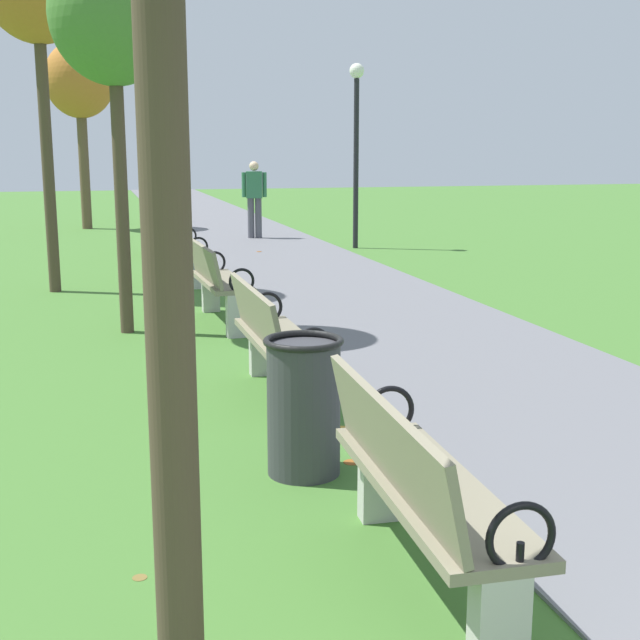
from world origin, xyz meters
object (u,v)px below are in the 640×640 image
park_bench_2 (418,486)px  lamp_post (356,127)px  park_bench_5 (185,248)px  park_bench_6 (166,228)px  park_bench_4 (217,281)px  park_bench_3 (274,339)px  tree_4 (80,83)px  tree_2 (113,18)px  pedestrian_walking (254,195)px  trash_bin (304,406)px

park_bench_2 → lamp_post: (3.65, 12.61, 1.82)m
park_bench_5 → park_bench_6: size_ratio=1.00×
park_bench_4 → park_bench_2: bearing=-90.0°
park_bench_2 → park_bench_3: size_ratio=1.01×
park_bench_5 → tree_4: size_ratio=0.37×
tree_2 → pedestrian_walking: (3.08, 8.94, -2.27)m
park_bench_4 → park_bench_5: 3.22m
park_bench_4 → pedestrian_walking: bearing=76.6°
park_bench_2 → lamp_post: size_ratio=0.46×
park_bench_4 → park_bench_6: (-0.00, 6.40, 0.00)m
park_bench_3 → park_bench_2: bearing=-90.0°
tree_2 → lamp_post: bearing=55.4°
tree_2 → pedestrian_walking: bearing=71.0°
park_bench_3 → park_bench_6: (0.00, 9.41, 0.00)m
park_bench_5 → park_bench_6: bearing=90.0°
tree_4 → park_bench_6: bearing=-76.1°
park_bench_5 → pedestrian_walking: (2.08, 5.53, 0.44)m
trash_bin → tree_2: bearing=101.0°
trash_bin → park_bench_5: bearing=88.9°
lamp_post → trash_bin: bearing=-108.8°
park_bench_4 → tree_4: bearing=96.6°
park_bench_5 → lamp_post: size_ratio=0.46×
park_bench_5 → pedestrian_walking: 5.92m
park_bench_2 → tree_4: bearing=94.4°
park_bench_5 → tree_2: 4.47m
tree_2 → tree_4: tree_4 is taller
tree_4 → lamp_post: bearing=-47.5°
lamp_post → park_bench_6: bearing=-177.4°
park_bench_5 → pedestrian_walking: pedestrian_walking is taller
trash_bin → lamp_post: lamp_post is taller
park_bench_6 → tree_4: tree_4 is taller
park_bench_2 → tree_4: 18.42m
tree_4 → trash_bin: tree_4 is taller
park_bench_4 → trash_bin: (-0.15, -4.58, -0.06)m
park_bench_3 → lamp_post: 10.41m
park_bench_6 → pedestrian_walking: size_ratio=1.00×
park_bench_5 → park_bench_6: same height
park_bench_5 → park_bench_6: 3.18m
tree_2 → tree_4: 12.28m
lamp_post → park_bench_3: bearing=-110.9°
park_bench_6 → trash_bin: park_bench_6 is taller
park_bench_3 → tree_2: size_ratio=0.41×
tree_2 → trash_bin: bearing=-79.0°
park_bench_3 → park_bench_5: size_ratio=1.00×
park_bench_5 → pedestrian_walking: size_ratio=0.99×
park_bench_2 → park_bench_6: 12.45m
park_bench_3 → park_bench_4: (0.00, 3.01, 0.00)m
tree_2 → lamp_post: size_ratio=1.13×
park_bench_3 → lamp_post: size_ratio=0.46×
pedestrian_walking → park_bench_5: bearing=-110.6°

